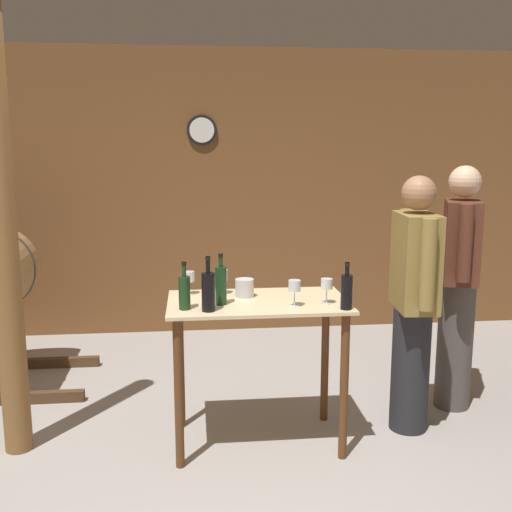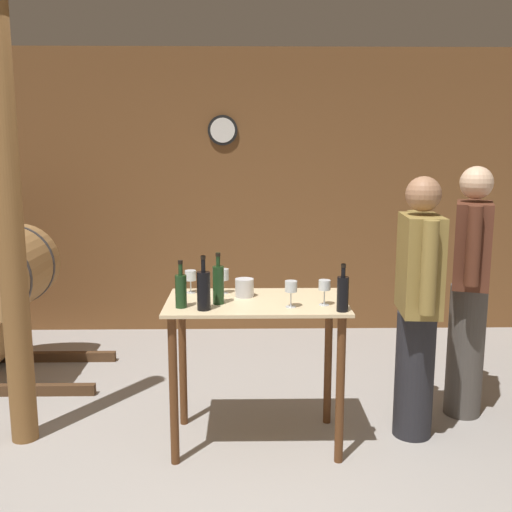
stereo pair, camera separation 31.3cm
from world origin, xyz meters
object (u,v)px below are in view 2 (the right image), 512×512
Objects in this scene: wine_glass_near_left at (191,276)px; wine_glass_near_right at (291,287)px; wine_glass_far_side at (325,286)px; wine_bottle_center at (218,283)px; person_visitor_with_scarf at (418,303)px; wine_bottle_left at (204,290)px; wooden_post at (10,224)px; wine_bottle_far_left at (181,290)px; wine_bottle_right at (343,293)px; wine_glass_near_center at (223,275)px; ice_bucket at (244,288)px; person_host at (470,287)px.

wine_glass_near_right is (0.60, -0.35, 0.01)m from wine_glass_near_left.
wine_bottle_center is at bearing 175.93° from wine_glass_far_side.
wine_bottle_center is 1.23m from person_visitor_with_scarf.
wine_bottle_left is 0.69m from wine_glass_far_side.
wooden_post reaches higher than wine_bottle_far_left.
wine_bottle_right is at bearing -57.16° from wine_glass_far_side.
wine_bottle_left reaches higher than wine_glass_near_center.
ice_bucket is at bearing 148.30° from wine_bottle_right.
wine_glass_near_left is 0.93× the size of wine_glass_near_right.
wine_glass_near_center is 0.66m from wine_glass_far_side.
ice_bucket is (0.36, 0.24, -0.05)m from wine_bottle_far_left.
wooden_post is 8.98× the size of wine_bottle_center.
wooden_post is at bearing 168.54° from wine_bottle_far_left.
wine_glass_near_left is at bearing 125.10° from wine_bottle_center.
wine_glass_far_side is (-0.08, 0.13, 0.01)m from wine_bottle_right.
wooden_post is 1.27m from wine_bottle_center.
wine_glass_near_right is at bearing 162.21° from wine_bottle_right.
wine_glass_near_center is 0.52m from wine_glass_near_right.
wine_glass_near_left is at bearing 7.43° from wooden_post.
wine_bottle_far_left is at bearing -164.33° from person_host.
wooden_post is 1.66× the size of person_visitor_with_scarf.
wine_bottle_left is 0.39m from wine_glass_near_center.
wooden_post is 2.48m from person_visitor_with_scarf.
wine_bottle_far_left is 0.43m from ice_bucket.
wooden_post is 1.43m from ice_bucket.
wine_glass_far_side is at bearing -21.05° from wine_glass_near_left.
wooden_post is 1.09m from wine_bottle_far_left.
wine_glass_far_side is (0.82, 0.04, 0.01)m from wine_bottle_far_left.
person_visitor_with_scarf is at bearing 0.36° from wooden_post.
ice_bucket is at bearing -169.48° from person_host.
wine_glass_near_right is 0.37m from ice_bucket.
wine_glass_near_center is (0.20, -0.01, 0.01)m from wine_glass_near_left.
wooden_post is 9.90× the size of wine_bottle_far_left.
wooden_post reaches higher than wine_bottle_center.
wine_bottle_right reaches higher than wine_glass_near_right.
wine_bottle_left is (1.15, -0.26, -0.33)m from wooden_post.
wine_glass_near_center is at bearing 5.65° from wooden_post.
wine_glass_near_left is at bearing 176.50° from wine_glass_near_center.
wine_bottle_far_left is 1.77× the size of wine_glass_near_center.
wine_bottle_center reaches higher than ice_bucket.
person_visitor_with_scarf reaches higher than ice_bucket.
ice_bucket is at bearing 1.46° from wooden_post.
wine_bottle_right is at bearing -14.05° from wine_bottle_center.
wooden_post is at bearing -178.54° from ice_bucket.
wine_bottle_far_left is at bearing 174.01° from wine_bottle_right.
wine_bottle_right is 2.37× the size of ice_bucket.
ice_bucket is at bearing 47.06° from wine_bottle_center.
wooden_post is at bearing 167.32° from wine_bottle_left.
wine_bottle_right is 0.16× the size of person_host.
wine_glass_near_center is at bearing 85.36° from wine_bottle_center.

